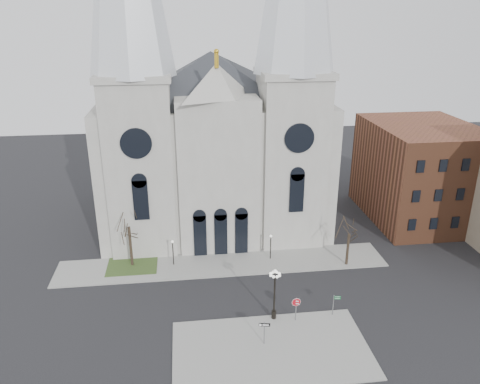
{
  "coord_description": "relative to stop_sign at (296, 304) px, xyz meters",
  "views": [
    {
      "loc": [
        -4.16,
        -39.09,
        29.19
      ],
      "look_at": [
        1.74,
        8.0,
        10.63
      ],
      "focal_mm": 35.0,
      "sensor_mm": 36.0,
      "label": 1
    }
  ],
  "objects": [
    {
      "name": "street_name_sign",
      "position": [
        4.05,
        0.41,
        -0.49
      ],
      "size": [
        0.74,
        0.16,
        2.32
      ],
      "rotation": [
        0.0,
        0.0,
        -0.14
      ],
      "color": "slate",
      "rests_on": "sidewalk_near"
    },
    {
      "name": "cathedral",
      "position": [
        -6.2,
        23.97,
        16.49
      ],
      "size": [
        33.0,
        26.66,
        54.0
      ],
      "color": "#A4A199",
      "rests_on": "ground"
    },
    {
      "name": "globe_lamp",
      "position": [
        -2.09,
        0.61,
        1.67
      ],
      "size": [
        1.46,
        1.46,
        5.61
      ],
      "rotation": [
        0.0,
        0.0,
        0.24
      ],
      "color": "black",
      "rests_on": "sidewalk_near"
    },
    {
      "name": "tree_right",
      "position": [
        8.8,
        10.11,
        2.48
      ],
      "size": [
        3.2,
        3.2,
        6.0
      ],
      "color": "black",
      "rests_on": "ground"
    },
    {
      "name": "grass_patch",
      "position": [
        -17.2,
        13.11,
        -1.9
      ],
      "size": [
        6.0,
        5.0,
        0.18
      ],
      "primitive_type": "cube",
      "color": "#33491F",
      "rests_on": "ground"
    },
    {
      "name": "tree_left",
      "position": [
        -17.2,
        13.11,
        3.59
      ],
      "size": [
        3.2,
        3.2,
        7.5
      ],
      "color": "black",
      "rests_on": "ground"
    },
    {
      "name": "bg_building_brick",
      "position": [
        23.8,
        23.11,
        5.01
      ],
      "size": [
        14.0,
        18.0,
        14.0
      ],
      "primitive_type": "cube",
      "color": "brown",
      "rests_on": "ground"
    },
    {
      "name": "ground",
      "position": [
        -6.2,
        1.11,
        -1.99
      ],
      "size": [
        160.0,
        160.0,
        0.0
      ],
      "primitive_type": "plane",
      "color": "black",
      "rests_on": "ground"
    },
    {
      "name": "one_way_sign",
      "position": [
        -3.72,
        -3.08,
        -0.25
      ],
      "size": [
        1.05,
        0.22,
        2.41
      ],
      "rotation": [
        0.0,
        0.0,
        -0.18
      ],
      "color": "slate",
      "rests_on": "sidewalk_near"
    },
    {
      "name": "ped_lamp_left",
      "position": [
        -12.2,
        12.61,
        0.34
      ],
      "size": [
        0.32,
        0.32,
        3.26
      ],
      "color": "black",
      "rests_on": "sidewalk_far"
    },
    {
      "name": "sidewalk_far",
      "position": [
        -6.2,
        12.11,
        -1.92
      ],
      "size": [
        40.0,
        6.0,
        0.14
      ],
      "primitive_type": "cube",
      "color": "gray",
      "rests_on": "ground"
    },
    {
      "name": "sidewalk_near",
      "position": [
        -3.2,
        -3.89,
        -1.92
      ],
      "size": [
        18.0,
        10.0,
        0.14
      ],
      "primitive_type": "cube",
      "color": "gray",
      "rests_on": "ground"
    },
    {
      "name": "ped_lamp_right",
      "position": [
        -0.2,
        12.61,
        0.34
      ],
      "size": [
        0.32,
        0.32,
        3.26
      ],
      "color": "black",
      "rests_on": "sidewalk_far"
    },
    {
      "name": "stop_sign",
      "position": [
        0.0,
        0.0,
        0.0
      ],
      "size": [
        0.9,
        0.32,
        2.61
      ],
      "rotation": [
        0.0,
        0.0,
        -0.33
      ],
      "color": "slate",
      "rests_on": "sidewalk_near"
    }
  ]
}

